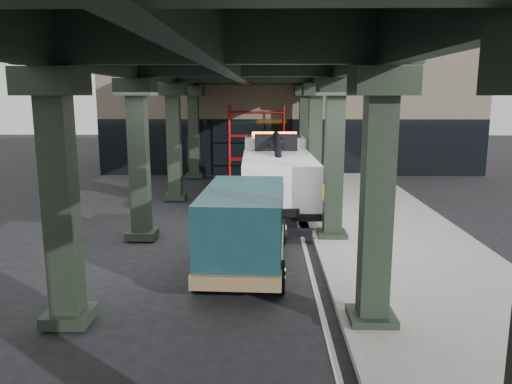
# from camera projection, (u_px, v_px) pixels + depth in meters

# --- Properties ---
(ground) EXTENTS (90.00, 90.00, 0.00)m
(ground) POSITION_uv_depth(u_px,v_px,m) (247.00, 260.00, 13.84)
(ground) COLOR black
(ground) RESTS_ON ground
(sidewalk) EXTENTS (5.00, 40.00, 0.15)m
(sidewalk) POSITION_uv_depth(u_px,v_px,m) (392.00, 238.00, 15.70)
(sidewalk) COLOR gray
(sidewalk) RESTS_ON ground
(lane_stripe) EXTENTS (0.12, 38.00, 0.01)m
(lane_stripe) POSITION_uv_depth(u_px,v_px,m) (303.00, 240.00, 15.77)
(lane_stripe) COLOR silver
(lane_stripe) RESTS_ON ground
(viaduct) EXTENTS (7.40, 32.00, 6.40)m
(viaduct) POSITION_uv_depth(u_px,v_px,m) (235.00, 63.00, 14.77)
(viaduct) COLOR black
(viaduct) RESTS_ON ground
(building) EXTENTS (22.00, 10.00, 8.00)m
(building) POSITION_uv_depth(u_px,v_px,m) (288.00, 103.00, 32.67)
(building) COLOR #C6B793
(building) RESTS_ON ground
(scaffolding) EXTENTS (3.08, 0.88, 4.00)m
(scaffolding) POSITION_uv_depth(u_px,v_px,m) (256.00, 139.00, 27.81)
(scaffolding) COLOR #B90E12
(scaffolding) RESTS_ON ground
(tow_truck) EXTENTS (2.99, 9.39, 3.05)m
(tow_truck) POSITION_uv_depth(u_px,v_px,m) (276.00, 170.00, 20.53)
(tow_truck) COLOR black
(tow_truck) RESTS_ON ground
(towed_van) EXTENTS (2.37, 5.46, 2.18)m
(towed_van) POSITION_uv_depth(u_px,v_px,m) (245.00, 225.00, 13.06)
(towed_van) COLOR #10333A
(towed_van) RESTS_ON ground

